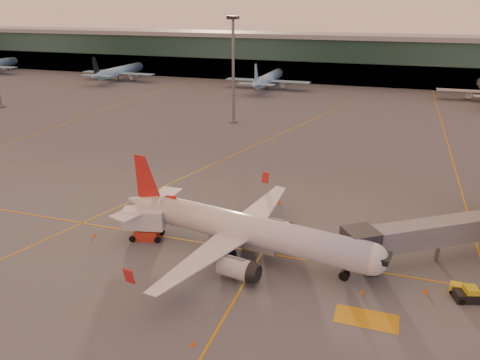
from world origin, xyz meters
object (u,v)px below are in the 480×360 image
(main_airplane, at_px, (244,230))
(gpu_cart, at_px, (459,289))
(catering_truck, at_px, (145,222))
(pushback_tug, at_px, (470,295))

(main_airplane, distance_m, gpu_cart, 23.90)
(catering_truck, xyz_separation_m, pushback_tug, (37.95, -1.50, -1.67))
(pushback_tug, bearing_deg, catering_truck, 160.60)
(main_airplane, xyz_separation_m, pushback_tug, (24.64, -1.51, -2.72))
(gpu_cart, height_order, pushback_tug, pushback_tug)
(pushback_tug, bearing_deg, gpu_cart, 114.69)
(main_airplane, xyz_separation_m, gpu_cart, (23.73, -0.49, -2.83))
(main_airplane, bearing_deg, pushback_tug, 6.11)
(catering_truck, bearing_deg, main_airplane, -13.36)
(catering_truck, bearing_deg, gpu_cart, -14.13)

